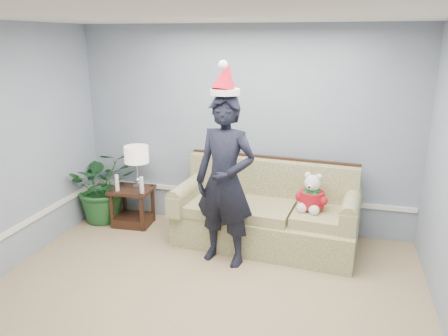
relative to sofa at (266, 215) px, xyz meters
name	(u,v)px	position (x,y,z in m)	size (l,w,h in m)	color
room_shell	(175,192)	(-0.41, -2.04, 0.98)	(4.54, 5.04, 2.74)	tan
wainscot_trim	(120,222)	(-1.58, -0.86, 0.08)	(4.49, 4.99, 0.06)	white
sofa	(266,215)	(0.00, 0.00, 0.00)	(2.30, 1.14, 1.04)	#5B642F
side_table	(133,210)	(-1.89, 0.06, -0.16)	(0.59, 0.50, 0.54)	#361E13
table_lamp	(137,156)	(-1.82, 0.11, 0.61)	(0.33, 0.33, 0.59)	silver
candle_pair	(129,185)	(-1.85, -0.09, 0.27)	(0.42, 0.06, 0.23)	silver
houseplant	(103,185)	(-2.35, 0.11, 0.16)	(0.95, 0.82, 1.06)	#1D5425
man	(225,182)	(-0.38, -0.60, 0.61)	(0.71, 0.47, 1.96)	black
santa_hat	(226,79)	(-0.38, -0.59, 1.73)	(0.40, 0.43, 0.37)	white
teddy_bear	(312,197)	(0.56, -0.13, 0.35)	(0.35, 0.36, 0.47)	white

